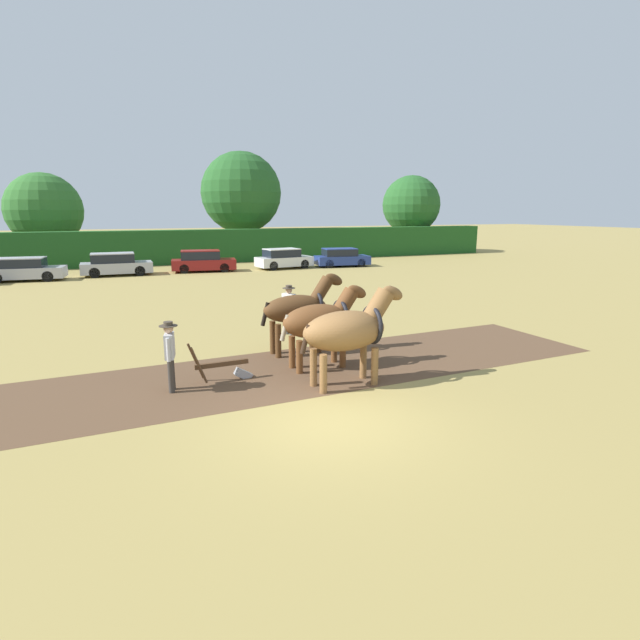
{
  "coord_description": "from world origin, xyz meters",
  "views": [
    {
      "loc": [
        -3.93,
        -8.8,
        4.25
      ],
      "look_at": [
        1.66,
        4.4,
        1.1
      ],
      "focal_mm": 28.0,
      "sensor_mm": 36.0,
      "label": 1
    }
  ],
  "objects_px": {
    "tree_center": "(411,205)",
    "parked_car_center_right": "(283,259)",
    "draft_horse_lead_left": "(349,330)",
    "parked_car_right": "(341,258)",
    "parked_car_center_left": "(116,265)",
    "draft_horse_trail_left": "(299,308)",
    "plow": "(227,368)",
    "farmer_at_plow": "(170,351)",
    "draft_horse_lead_right": "(321,321)",
    "tree_left": "(44,210)",
    "tree_center_left": "(241,193)",
    "farmer_beside_team": "(289,306)",
    "parked_car_left": "(24,270)",
    "parked_car_center": "(203,261)"
  },
  "relations": [
    {
      "from": "draft_horse_trail_left",
      "to": "parked_car_center_left",
      "type": "xyz_separation_m",
      "value": [
        -4.74,
        22.2,
        -0.65
      ]
    },
    {
      "from": "tree_center",
      "to": "parked_car_left",
      "type": "bearing_deg",
      "value": -164.15
    },
    {
      "from": "draft_horse_lead_right",
      "to": "parked_car_center_left",
      "type": "height_order",
      "value": "draft_horse_lead_right"
    },
    {
      "from": "tree_left",
      "to": "draft_horse_trail_left",
      "type": "distance_m",
      "value": 34.23
    },
    {
      "from": "plow",
      "to": "draft_horse_trail_left",
      "type": "bearing_deg",
      "value": 30.81
    },
    {
      "from": "draft_horse_lead_right",
      "to": "parked_car_center_right",
      "type": "distance_m",
      "value": 24.4
    },
    {
      "from": "parked_car_center_left",
      "to": "draft_horse_trail_left",
      "type": "bearing_deg",
      "value": -77.64
    },
    {
      "from": "tree_center",
      "to": "parked_car_center",
      "type": "bearing_deg",
      "value": -158.41
    },
    {
      "from": "tree_center",
      "to": "draft_horse_lead_right",
      "type": "height_order",
      "value": "tree_center"
    },
    {
      "from": "draft_horse_lead_right",
      "to": "draft_horse_trail_left",
      "type": "height_order",
      "value": "draft_horse_trail_left"
    },
    {
      "from": "plow",
      "to": "farmer_at_plow",
      "type": "bearing_deg",
      "value": -171.12
    },
    {
      "from": "tree_center_left",
      "to": "parked_car_center_right",
      "type": "xyz_separation_m",
      "value": [
        0.55,
        -9.95,
        -5.13
      ]
    },
    {
      "from": "tree_left",
      "to": "farmer_at_plow",
      "type": "height_order",
      "value": "tree_left"
    },
    {
      "from": "draft_horse_lead_left",
      "to": "parked_car_right",
      "type": "xyz_separation_m",
      "value": [
        11.4,
        24.46,
        -0.72
      ]
    },
    {
      "from": "parked_car_center",
      "to": "draft_horse_lead_left",
      "type": "bearing_deg",
      "value": -83.75
    },
    {
      "from": "tree_center",
      "to": "parked_car_center_right",
      "type": "bearing_deg",
      "value": -151.28
    },
    {
      "from": "parked_car_center",
      "to": "tree_center_left",
      "type": "bearing_deg",
      "value": 69.14
    },
    {
      "from": "tree_center",
      "to": "farmer_at_plow",
      "type": "distance_m",
      "value": 43.74
    },
    {
      "from": "parked_car_center_left",
      "to": "farmer_beside_team",
      "type": "bearing_deg",
      "value": -75.05
    },
    {
      "from": "draft_horse_lead_right",
      "to": "draft_horse_lead_left",
      "type": "bearing_deg",
      "value": -89.71
    },
    {
      "from": "parked_car_center",
      "to": "parked_car_center_right",
      "type": "relative_size",
      "value": 1.07
    },
    {
      "from": "plow",
      "to": "parked_car_center",
      "type": "xyz_separation_m",
      "value": [
        3.61,
        23.75,
        0.41
      ]
    },
    {
      "from": "tree_left",
      "to": "draft_horse_trail_left",
      "type": "height_order",
      "value": "tree_left"
    },
    {
      "from": "parked_car_right",
      "to": "farmer_beside_team",
      "type": "bearing_deg",
      "value": -112.71
    },
    {
      "from": "draft_horse_lead_right",
      "to": "parked_car_center_left",
      "type": "xyz_separation_m",
      "value": [
        -4.78,
        23.79,
        -0.59
      ]
    },
    {
      "from": "tree_left",
      "to": "tree_center_left",
      "type": "distance_m",
      "value": 16.11
    },
    {
      "from": "plow",
      "to": "parked_car_center_right",
      "type": "height_order",
      "value": "parked_car_center_right"
    },
    {
      "from": "draft_horse_trail_left",
      "to": "farmer_at_plow",
      "type": "relative_size",
      "value": 1.59
    },
    {
      "from": "tree_center",
      "to": "plow",
      "type": "distance_m",
      "value": 42.71
    },
    {
      "from": "parked_car_right",
      "to": "draft_horse_trail_left",
      "type": "bearing_deg",
      "value": -111.0
    },
    {
      "from": "farmer_at_plow",
      "to": "tree_center_left",
      "type": "bearing_deg",
      "value": 85.01
    },
    {
      "from": "draft_horse_lead_right",
      "to": "draft_horse_trail_left",
      "type": "relative_size",
      "value": 0.97
    },
    {
      "from": "farmer_beside_team",
      "to": "plow",
      "type": "bearing_deg",
      "value": -155.21
    },
    {
      "from": "tree_center",
      "to": "parked_car_center_right",
      "type": "distance_m",
      "value": 20.11
    },
    {
      "from": "farmer_at_plow",
      "to": "tree_left",
      "type": "bearing_deg",
      "value": 111.35
    },
    {
      "from": "parked_car_left",
      "to": "parked_car_center_left",
      "type": "relative_size",
      "value": 1.03
    },
    {
      "from": "draft_horse_lead_left",
      "to": "plow",
      "type": "height_order",
      "value": "draft_horse_lead_left"
    },
    {
      "from": "tree_center",
      "to": "draft_horse_trail_left",
      "type": "height_order",
      "value": "tree_center"
    },
    {
      "from": "draft_horse_lead_right",
      "to": "parked_car_right",
      "type": "height_order",
      "value": "draft_horse_lead_right"
    },
    {
      "from": "farmer_beside_team",
      "to": "parked_car_center_right",
      "type": "relative_size",
      "value": 0.4
    },
    {
      "from": "plow",
      "to": "parked_car_right",
      "type": "bearing_deg",
      "value": 56.52
    },
    {
      "from": "draft_horse_lead_right",
      "to": "farmer_at_plow",
      "type": "relative_size",
      "value": 1.55
    },
    {
      "from": "farmer_beside_team",
      "to": "parked_car_right",
      "type": "height_order",
      "value": "farmer_beside_team"
    },
    {
      "from": "farmer_at_plow",
      "to": "draft_horse_lead_right",
      "type": "bearing_deg",
      "value": 17.18
    },
    {
      "from": "tree_left",
      "to": "parked_car_center_right",
      "type": "distance_m",
      "value": 20.15
    },
    {
      "from": "draft_horse_lead_left",
      "to": "plow",
      "type": "bearing_deg",
      "value": 149.14
    },
    {
      "from": "draft_horse_lead_right",
      "to": "farmer_at_plow",
      "type": "height_order",
      "value": "draft_horse_lead_right"
    },
    {
      "from": "tree_left",
      "to": "draft_horse_trail_left",
      "type": "relative_size",
      "value": 2.66
    },
    {
      "from": "tree_center_left",
      "to": "farmer_beside_team",
      "type": "xyz_separation_m",
      "value": [
        -5.92,
        -29.5,
        -4.82
      ]
    },
    {
      "from": "draft_horse_lead_right",
      "to": "plow",
      "type": "height_order",
      "value": "draft_horse_lead_right"
    }
  ]
}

